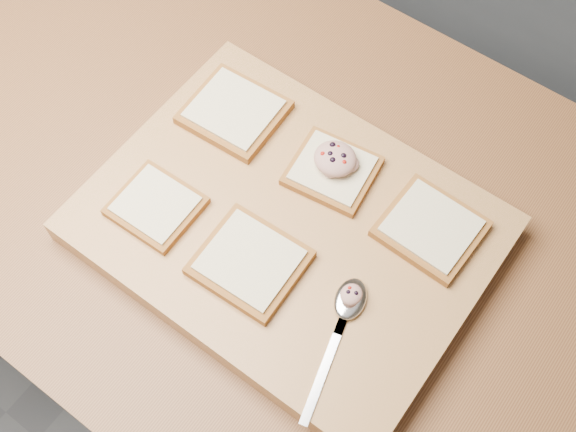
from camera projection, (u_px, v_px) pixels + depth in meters
name	position (u px, v px, depth m)	size (l,w,h in m)	color
ground	(268.00, 361.00, 1.84)	(4.00, 4.00, 0.00)	#515459
island_counter	(263.00, 294.00, 1.44)	(2.00, 0.80, 0.90)	slate
cutting_board	(288.00, 228.00, 0.98)	(0.52, 0.40, 0.04)	tan
bread_far_left	(234.00, 112.00, 1.04)	(0.14, 0.13, 0.02)	#9F6329
bread_far_center	(332.00, 170.00, 0.99)	(0.13, 0.12, 0.02)	#9F6329
bread_far_right	(431.00, 228.00, 0.95)	(0.13, 0.12, 0.02)	#9F6329
bread_near_left	(156.00, 206.00, 0.97)	(0.11, 0.10, 0.02)	#9F6329
bread_near_center	(250.00, 262.00, 0.93)	(0.13, 0.12, 0.02)	#9F6329
tuna_salad_dollop	(335.00, 158.00, 0.97)	(0.06, 0.06, 0.03)	tan
spoon	(347.00, 309.00, 0.90)	(0.07, 0.20, 0.01)	silver
spoon_salad	(351.00, 294.00, 0.89)	(0.03, 0.03, 0.02)	tan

